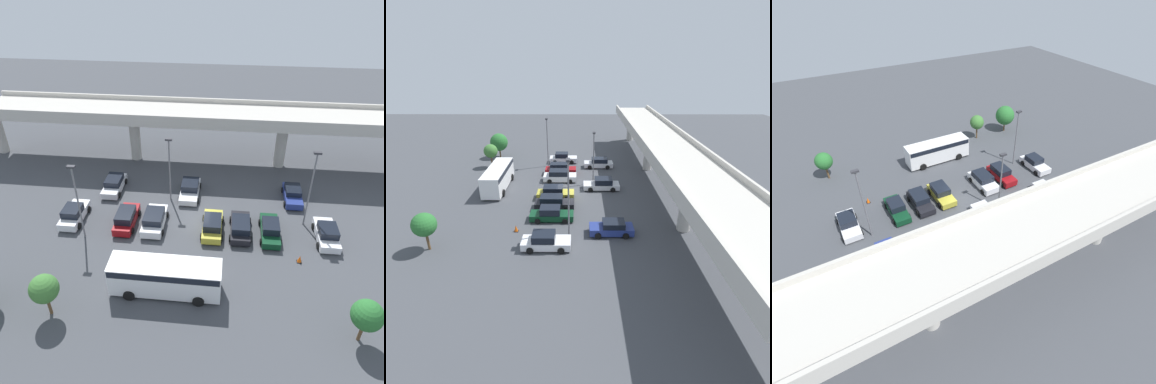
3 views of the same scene
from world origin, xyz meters
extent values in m
plane|color=#424449|center=(0.00, 0.00, 0.00)|extent=(117.29, 117.29, 0.00)
cube|color=#BCB7AD|center=(0.00, 12.36, 6.32)|extent=(54.74, 6.44, 0.90)
cube|color=#BCB7AD|center=(0.00, 9.29, 7.05)|extent=(54.74, 0.30, 0.55)
cube|color=#BCB7AD|center=(0.00, 15.43, 7.05)|extent=(54.74, 0.30, 0.55)
cylinder|color=#BCB7AD|center=(-9.12, 12.36, 2.94)|extent=(1.34, 1.34, 5.87)
cylinder|color=#BCB7AD|center=(9.12, 12.36, 2.94)|extent=(1.34, 1.34, 5.87)
cube|color=silver|center=(-12.41, -1.09, 0.57)|extent=(1.84, 4.51, 0.76)
cube|color=black|center=(-12.41, -1.38, 1.31)|extent=(1.69, 2.08, 0.72)
cylinder|color=black|center=(-13.35, 0.31, 0.33)|extent=(0.22, 0.67, 0.67)
cylinder|color=black|center=(-11.46, 0.31, 0.33)|extent=(0.22, 0.67, 0.67)
cylinder|color=black|center=(-13.35, -2.49, 0.33)|extent=(0.22, 0.67, 0.67)
cylinder|color=black|center=(-11.46, -2.49, 0.33)|extent=(0.22, 0.67, 0.67)
cube|color=silver|center=(-9.92, 4.66, 0.55)|extent=(1.83, 4.56, 0.72)
cube|color=black|center=(-9.92, 4.82, 1.23)|extent=(1.68, 2.47, 0.66)
cylinder|color=black|center=(-8.98, 3.24, 0.34)|extent=(0.22, 0.67, 0.67)
cylinder|color=black|center=(-10.85, 3.24, 0.34)|extent=(0.22, 0.67, 0.67)
cylinder|color=black|center=(-8.98, 6.07, 0.34)|extent=(0.22, 0.67, 0.67)
cylinder|color=black|center=(-10.85, 6.07, 0.34)|extent=(0.22, 0.67, 0.67)
cube|color=maroon|center=(-6.96, -1.23, 0.56)|extent=(1.75, 4.61, 0.78)
cube|color=black|center=(-6.96, -1.51, 1.33)|extent=(1.61, 2.59, 0.75)
cylinder|color=black|center=(-7.85, 0.20, 0.32)|extent=(0.22, 0.64, 0.64)
cylinder|color=black|center=(-6.06, 0.20, 0.32)|extent=(0.22, 0.64, 0.64)
cylinder|color=black|center=(-7.85, -2.66, 0.32)|extent=(0.22, 0.64, 0.64)
cylinder|color=black|center=(-6.06, -2.66, 0.32)|extent=(0.22, 0.64, 0.64)
cube|color=silver|center=(-4.14, -1.18, 0.56)|extent=(1.97, 4.66, 0.78)
cube|color=black|center=(-4.14, -1.38, 1.30)|extent=(1.82, 2.60, 0.69)
cylinder|color=black|center=(-5.15, 0.27, 0.31)|extent=(0.22, 0.63, 0.63)
cylinder|color=black|center=(-3.13, 0.27, 0.31)|extent=(0.22, 0.63, 0.63)
cylinder|color=black|center=(-5.15, -2.62, 0.31)|extent=(0.22, 0.63, 0.63)
cylinder|color=black|center=(-3.13, -2.62, 0.31)|extent=(0.22, 0.63, 0.63)
cube|color=silver|center=(-1.25, 4.55, 0.50)|extent=(1.97, 4.80, 0.64)
cube|color=black|center=(-1.25, 4.82, 1.19)|extent=(1.82, 2.31, 0.74)
cylinder|color=black|center=(-0.24, 3.06, 0.33)|extent=(0.22, 0.65, 0.65)
cylinder|color=black|center=(-2.26, 3.06, 0.33)|extent=(0.22, 0.65, 0.65)
cylinder|color=black|center=(-0.24, 6.04, 0.33)|extent=(0.22, 0.65, 0.65)
cylinder|color=black|center=(-2.26, 6.04, 0.33)|extent=(0.22, 0.65, 0.65)
cube|color=gold|center=(1.62, -1.40, 0.54)|extent=(1.85, 4.62, 0.69)
cube|color=black|center=(1.62, -1.69, 1.25)|extent=(1.70, 2.42, 0.73)
cylinder|color=black|center=(0.67, 0.04, 0.35)|extent=(0.22, 0.70, 0.70)
cylinder|color=black|center=(2.56, 0.04, 0.35)|extent=(0.22, 0.70, 0.70)
cylinder|color=black|center=(0.67, -2.83, 0.35)|extent=(0.22, 0.70, 0.70)
cylinder|color=black|center=(2.56, -2.83, 0.35)|extent=(0.22, 0.70, 0.70)
cube|color=black|center=(4.32, -1.32, 0.53)|extent=(1.85, 4.60, 0.68)
cube|color=black|center=(4.32, -1.66, 1.21)|extent=(1.70, 2.60, 0.69)
cylinder|color=black|center=(3.38, 0.10, 0.34)|extent=(0.22, 0.69, 0.69)
cylinder|color=black|center=(5.27, 0.10, 0.34)|extent=(0.22, 0.69, 0.69)
cylinder|color=black|center=(3.38, -2.75, 0.34)|extent=(0.22, 0.69, 0.69)
cylinder|color=black|center=(5.27, -2.75, 0.34)|extent=(0.22, 0.69, 0.69)
cube|color=#0C381E|center=(7.15, -1.42, 0.50)|extent=(1.71, 4.74, 0.66)
cube|color=black|center=(7.15, -1.58, 1.20)|extent=(1.58, 2.17, 0.74)
cylinder|color=black|center=(6.27, 0.05, 0.30)|extent=(0.22, 0.60, 0.60)
cylinder|color=black|center=(8.03, 0.05, 0.30)|extent=(0.22, 0.60, 0.60)
cylinder|color=black|center=(6.27, -2.89, 0.30)|extent=(0.22, 0.60, 0.60)
cylinder|color=black|center=(8.03, -2.89, 0.30)|extent=(0.22, 0.60, 0.60)
cube|color=navy|center=(9.99, 4.80, 0.54)|extent=(1.77, 4.41, 0.72)
cube|color=black|center=(9.99, 5.01, 1.18)|extent=(1.63, 2.19, 0.57)
cylinder|color=black|center=(10.89, 3.44, 0.32)|extent=(0.22, 0.64, 0.64)
cylinder|color=black|center=(9.08, 3.44, 0.32)|extent=(0.22, 0.64, 0.64)
cylinder|color=black|center=(10.89, 6.17, 0.32)|extent=(0.22, 0.64, 0.64)
cylinder|color=black|center=(9.08, 6.17, 0.32)|extent=(0.22, 0.64, 0.64)
cube|color=silver|center=(12.42, -1.50, 0.53)|extent=(1.84, 4.57, 0.70)
cube|color=black|center=(12.42, -1.70, 1.23)|extent=(1.69, 2.11, 0.70)
cylinder|color=black|center=(11.48, -0.08, 0.32)|extent=(0.22, 0.64, 0.64)
cylinder|color=black|center=(13.37, -0.08, 0.32)|extent=(0.22, 0.64, 0.64)
cylinder|color=black|center=(11.48, -2.91, 0.32)|extent=(0.22, 0.64, 0.64)
cylinder|color=black|center=(13.37, -2.91, 0.32)|extent=(0.22, 0.64, 0.64)
cube|color=white|center=(-1.66, -9.38, 1.58)|extent=(8.84, 2.39, 2.66)
cube|color=black|center=(-1.66, -9.38, 2.54)|extent=(8.67, 2.44, 0.59)
cylinder|color=black|center=(-4.40, -10.60, 0.46)|extent=(0.92, 0.29, 0.92)
cylinder|color=black|center=(-4.40, -8.17, 0.46)|extent=(0.92, 0.29, 0.92)
cylinder|color=black|center=(1.09, -10.60, 0.46)|extent=(0.92, 0.29, 0.92)
cylinder|color=black|center=(1.09, -8.17, 0.46)|extent=(0.92, 0.29, 0.92)
cylinder|color=slate|center=(-3.26, 3.52, 3.57)|extent=(0.16, 0.16, 7.14)
cube|color=#333338|center=(-3.26, 3.52, 7.24)|extent=(0.70, 0.35, 0.20)
cylinder|color=slate|center=(10.64, 0.57, 3.98)|extent=(0.16, 0.16, 7.96)
cube|color=#333338|center=(10.64, 0.57, 8.06)|extent=(0.70, 0.35, 0.20)
cylinder|color=slate|center=(-10.55, -3.48, 3.79)|extent=(0.16, 0.16, 7.57)
cube|color=#333338|center=(-10.55, -3.48, 7.67)|extent=(0.70, 0.35, 0.20)
cylinder|color=brown|center=(-9.99, -12.51, 0.89)|extent=(0.24, 0.24, 1.78)
sphere|color=#3D7533|center=(-9.99, -12.51, 2.70)|extent=(2.17, 2.17, 2.17)
cylinder|color=brown|center=(12.71, -12.37, 0.85)|extent=(0.24, 0.24, 1.71)
sphere|color=#286B2D|center=(12.71, -12.37, 2.64)|extent=(2.19, 2.19, 2.19)
cube|color=black|center=(9.55, -4.90, 0.02)|extent=(0.44, 0.44, 0.04)
cone|color=#EA590F|center=(9.55, -4.90, 0.35)|extent=(0.40, 0.40, 0.70)
camera|label=1|loc=(2.66, -29.84, 23.61)|focal=35.00mm
camera|label=2|loc=(35.86, 1.57, 16.42)|focal=28.00mm
camera|label=3|loc=(12.87, 24.31, 22.86)|focal=28.00mm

